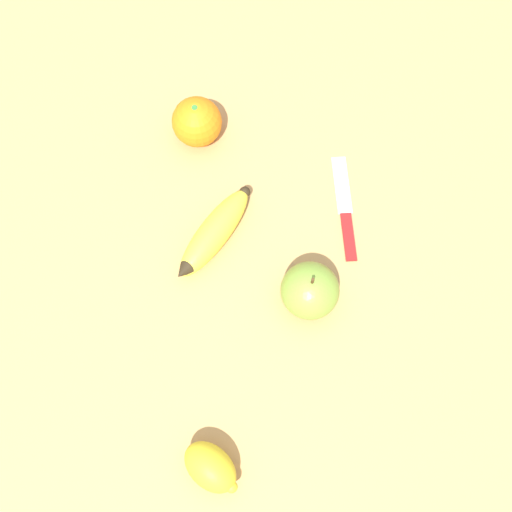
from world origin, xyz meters
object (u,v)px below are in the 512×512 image
lemon (211,467)px  paring_knife (345,211)px  apple (310,291)px  orange (197,122)px  banana (214,233)px

lemon → paring_knife: lemon is taller
apple → lemon: size_ratio=0.98×
orange → paring_knife: orange is taller
orange → apple: (-0.32, -0.00, -0.00)m
lemon → paring_knife: 0.42m
banana → lemon: size_ratio=1.93×
orange → paring_knife: 0.27m
orange → lemon: orange is taller
banana → orange: bearing=-136.9°
apple → paring_knife: 0.15m
banana → apple: 0.17m
apple → lemon: (-0.13, 0.23, -0.01)m
banana → paring_knife: (-0.06, -0.19, -0.02)m
apple → orange: bearing=0.6°
paring_knife → lemon: bearing=-121.4°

